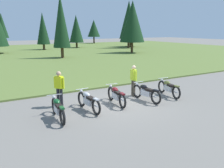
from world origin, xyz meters
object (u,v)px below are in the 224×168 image
object	(u,v)px
motorcycle_olive	(169,88)
rider_in_hivis_vest	(59,87)
motorcycle_british_green	(58,109)
motorcycle_black	(146,92)
motorcycle_maroon	(116,95)
motorcycle_silver	(88,101)
rider_near_row_end	(134,79)

from	to	relation	value
motorcycle_olive	rider_in_hivis_vest	xyz separation A→B (m)	(-5.68, 1.17, 0.51)
motorcycle_british_green	motorcycle_black	bearing A→B (deg)	2.65
motorcycle_british_green	motorcycle_black	distance (m)	4.62
motorcycle_maroon	rider_in_hivis_vest	xyz separation A→B (m)	(-2.46, 1.00, 0.51)
motorcycle_british_green	motorcycle_black	xyz separation A→B (m)	(4.61, 0.21, 0.00)
motorcycle_silver	motorcycle_black	bearing A→B (deg)	-2.54
motorcycle_british_green	motorcycle_maroon	distance (m)	3.09
motorcycle_british_green	motorcycle_black	world-z (taller)	same
motorcycle_british_green	motorcycle_olive	distance (m)	6.27
motorcycle_maroon	motorcycle_olive	bearing A→B (deg)	-3.05
motorcycle_maroon	rider_in_hivis_vest	distance (m)	2.71
motorcycle_british_green	rider_in_hivis_vest	distance (m)	1.70
motorcycle_maroon	motorcycle_olive	world-z (taller)	same
motorcycle_maroon	motorcycle_olive	xyz separation A→B (m)	(3.21, -0.17, 0.00)
motorcycle_black	motorcycle_olive	size ratio (longest dim) A/B	1.01
motorcycle_black	motorcycle_olive	bearing A→B (deg)	4.27
motorcycle_maroon	motorcycle_black	bearing A→B (deg)	-10.64
motorcycle_olive	rider_near_row_end	world-z (taller)	rider_near_row_end
motorcycle_silver	rider_in_hivis_vest	xyz separation A→B (m)	(-0.91, 1.16, 0.51)
motorcycle_olive	rider_near_row_end	bearing A→B (deg)	151.31
rider_near_row_end	motorcycle_silver	bearing A→B (deg)	-163.66
motorcycle_british_green	rider_in_hivis_vest	xyz separation A→B (m)	(0.59, 1.51, 0.51)
motorcycle_maroon	motorcycle_british_green	bearing A→B (deg)	-170.55
motorcycle_british_green	rider_near_row_end	world-z (taller)	rider_near_row_end
rider_in_hivis_vest	motorcycle_british_green	bearing A→B (deg)	-111.20
motorcycle_silver	rider_in_hivis_vest	bearing A→B (deg)	128.26
motorcycle_black	rider_near_row_end	distance (m)	1.16
motorcycle_british_green	motorcycle_maroon	bearing A→B (deg)	9.45
motorcycle_british_green	motorcycle_silver	bearing A→B (deg)	13.19
motorcycle_british_green	motorcycle_olive	bearing A→B (deg)	3.08
motorcycle_black	rider_in_hivis_vest	bearing A→B (deg)	162.14
motorcycle_silver	motorcycle_olive	world-z (taller)	same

